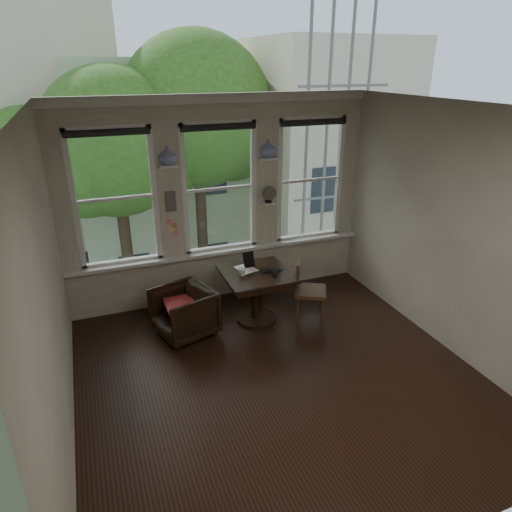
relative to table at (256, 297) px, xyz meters
name	(u,v)px	position (x,y,z in m)	size (l,w,h in m)	color
ground	(279,376)	(-0.20, -1.27, -0.38)	(4.50, 4.50, 0.00)	black
ceiling	(286,108)	(-0.20, -1.27, 2.62)	(4.50, 4.50, 0.00)	silver
wall_back	(219,202)	(-0.20, 0.98, 1.12)	(4.50, 4.50, 0.00)	beige
wall_front	(431,395)	(-0.20, -3.52, 1.12)	(4.50, 4.50, 0.00)	beige
wall_left	(48,296)	(-2.45, -1.27, 1.12)	(4.50, 4.50, 0.00)	beige
wall_right	(453,232)	(2.05, -1.27, 1.12)	(4.50, 4.50, 0.00)	beige
window_left	(115,198)	(-1.65, 0.98, 1.32)	(1.10, 0.12, 1.90)	white
window_center	(219,188)	(-0.20, 0.98, 1.32)	(1.10, 0.12, 1.90)	white
window_right	(309,180)	(1.25, 0.98, 1.32)	(1.10, 0.12, 1.90)	white
shelf_left	(168,166)	(-0.93, 0.88, 1.73)	(0.26, 0.16, 0.03)	white
shelf_right	(268,158)	(0.52, 0.88, 1.73)	(0.26, 0.16, 0.03)	white
intercom	(171,201)	(-0.93, 0.91, 1.23)	(0.14, 0.06, 0.28)	#59544F
sticky_notes	(172,225)	(-0.93, 0.92, 0.88)	(0.16, 0.01, 0.24)	pink
desk_fan	(268,197)	(0.52, 0.86, 1.16)	(0.20, 0.20, 0.24)	#59544F
vase_left	(168,156)	(-0.93, 0.88, 1.86)	(0.24, 0.24, 0.25)	white
vase_right	(268,149)	(0.52, 0.88, 1.86)	(0.24, 0.24, 0.25)	white
table	(256,297)	(0.00, 0.00, 0.00)	(0.90, 0.90, 0.75)	black
armchair_left	(184,312)	(-1.02, 0.02, -0.04)	(0.71, 0.73, 0.67)	black
cushion_red	(183,304)	(-1.02, 0.02, 0.08)	(0.45, 0.45, 0.06)	maroon
side_chair_right	(311,291)	(0.72, -0.24, 0.09)	(0.42, 0.42, 0.92)	#3F2716
laptop	(273,271)	(0.22, -0.06, 0.39)	(0.31, 0.20, 0.02)	black
mug	(242,272)	(-0.21, -0.02, 0.43)	(0.11, 0.11, 0.10)	white
drinking_glass	(274,273)	(0.19, -0.19, 0.42)	(0.12, 0.12, 0.10)	white
tablet	(249,260)	(-0.03, 0.22, 0.48)	(0.16, 0.02, 0.22)	black
papers	(246,269)	(-0.09, 0.17, 0.38)	(0.22, 0.30, 0.00)	silver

